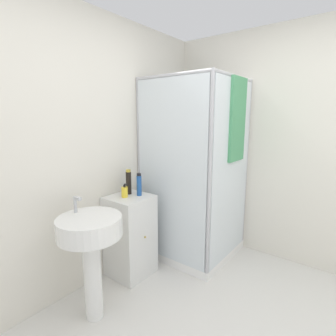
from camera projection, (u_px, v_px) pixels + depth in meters
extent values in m
cube|color=silver|center=(72.00, 155.00, 2.24)|extent=(6.40, 0.06, 2.50)
cube|color=silver|center=(327.00, 150.00, 2.55)|extent=(0.06, 6.40, 2.50)
cube|color=white|center=(193.00, 246.00, 3.14)|extent=(0.90, 0.90, 0.09)
cylinder|color=#B2B2B7|center=(184.00, 161.00, 3.55)|extent=(0.04, 0.04, 1.97)
cylinder|color=#B2B2B7|center=(140.00, 171.00, 2.88)|extent=(0.04, 0.04, 1.97)
cylinder|color=#B2B2B7|center=(246.00, 168.00, 3.04)|extent=(0.04, 0.04, 1.97)
cylinder|color=#B2B2B7|center=(209.00, 183.00, 2.36)|extent=(0.04, 0.04, 1.97)
cylinder|color=#B2B2B7|center=(234.00, 76.00, 2.51)|extent=(0.87, 0.04, 0.04)
cylinder|color=#B2B2B7|center=(164.00, 83.00, 3.03)|extent=(0.87, 0.04, 0.04)
cylinder|color=#B2B2B7|center=(171.00, 75.00, 2.43)|extent=(0.04, 0.87, 0.04)
cylinder|color=#B2B2B7|center=(215.00, 84.00, 3.11)|extent=(0.04, 0.87, 0.04)
cube|color=silver|center=(231.00, 172.00, 2.69)|extent=(0.83, 0.01, 1.85)
cube|color=silver|center=(170.00, 174.00, 2.61)|extent=(0.01, 0.83, 1.85)
cylinder|color=#B7BABF|center=(179.00, 175.00, 3.39)|extent=(0.02, 0.02, 1.48)
cylinder|color=#B7BABF|center=(182.00, 115.00, 3.21)|extent=(0.07, 0.07, 0.04)
cube|color=#4C9966|center=(238.00, 120.00, 2.62)|extent=(0.33, 0.03, 0.83)
cube|color=silver|center=(130.00, 235.00, 2.62)|extent=(0.40, 0.39, 0.81)
sphere|color=gold|center=(145.00, 237.00, 2.49)|extent=(0.02, 0.02, 0.02)
cylinder|color=white|center=(93.00, 277.00, 2.03)|extent=(0.14, 0.14, 0.69)
cylinder|color=white|center=(90.00, 227.00, 1.95)|extent=(0.48, 0.48, 0.15)
cylinder|color=#B7BABF|center=(75.00, 204.00, 2.03)|extent=(0.02, 0.02, 0.13)
cube|color=#B7BABF|center=(77.00, 198.00, 1.99)|extent=(0.02, 0.07, 0.02)
cylinder|color=yellow|center=(125.00, 192.00, 2.50)|extent=(0.06, 0.06, 0.10)
cylinder|color=black|center=(124.00, 186.00, 2.49)|extent=(0.02, 0.02, 0.02)
cube|color=black|center=(125.00, 185.00, 2.48)|extent=(0.02, 0.03, 0.01)
cylinder|color=black|center=(129.00, 183.00, 2.60)|extent=(0.05, 0.05, 0.22)
cylinder|color=gold|center=(128.00, 171.00, 2.58)|extent=(0.04, 0.04, 0.02)
cylinder|color=#1E4C93|center=(139.00, 186.00, 2.55)|extent=(0.05, 0.05, 0.20)
cylinder|color=black|center=(139.00, 175.00, 2.53)|extent=(0.04, 0.04, 0.02)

